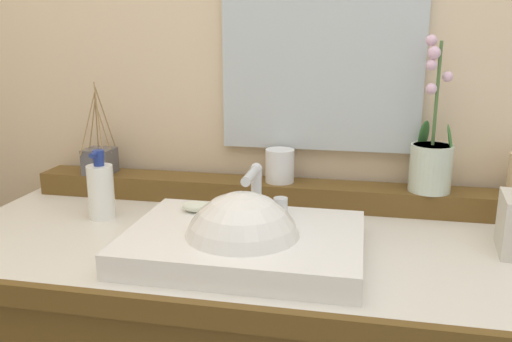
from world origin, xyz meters
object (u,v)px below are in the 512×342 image
at_px(soap_bar, 197,207).
at_px(potted_plant, 431,158).
at_px(sink_basin, 243,247).
at_px(tumbler_cup, 279,166).
at_px(reed_diffuser, 100,160).
at_px(lotion_bottle, 101,190).

xyz_separation_m(soap_bar, potted_plant, (0.53, 0.24, 0.08)).
relative_size(sink_basin, soap_bar, 6.80).
relative_size(sink_basin, tumbler_cup, 5.44).
xyz_separation_m(sink_basin, tumbler_cup, (0.01, 0.35, 0.08)).
bearing_deg(reed_diffuser, potted_plant, 0.46).
height_order(sink_basin, reed_diffuser, reed_diffuser).
bearing_deg(potted_plant, sink_basin, -138.74).
height_order(sink_basin, lotion_bottle, lotion_bottle).
height_order(soap_bar, reed_diffuser, reed_diffuser).
height_order(potted_plant, lotion_bottle, potted_plant).
height_order(sink_basin, soap_bar, sink_basin).
bearing_deg(soap_bar, reed_diffuser, 146.80).
bearing_deg(sink_basin, lotion_bottle, 158.19).
bearing_deg(soap_bar, sink_basin, -38.79).
bearing_deg(lotion_bottle, reed_diffuser, 117.73).
relative_size(sink_basin, potted_plant, 1.26).
bearing_deg(potted_plant, reed_diffuser, -179.54).
relative_size(soap_bar, potted_plant, 0.19).
xyz_separation_m(sink_basin, reed_diffuser, (-0.49, 0.34, 0.08)).
distance_m(soap_bar, tumbler_cup, 0.29).
bearing_deg(potted_plant, soap_bar, -155.38).
xyz_separation_m(soap_bar, tumbler_cup, (0.15, 0.25, 0.04)).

